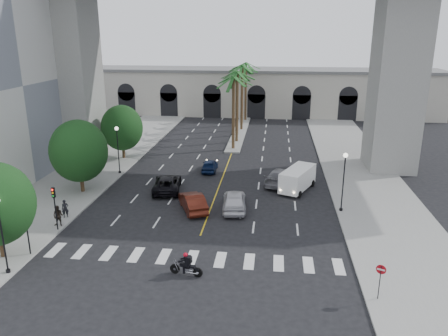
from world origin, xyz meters
TOP-DOWN VIEW (x-y plane):
  - ground at (0.00, 0.00)m, footprint 140.00×140.00m
  - sidewalk_left at (-15.00, 15.00)m, footprint 8.00×100.00m
  - sidewalk_right at (15.00, 15.00)m, footprint 8.00×100.00m
  - median at (0.00, 38.00)m, footprint 2.00×24.00m
  - pier_building at (0.00, 55.00)m, footprint 71.00×10.50m
  - palm_a at (0.00, 28.00)m, footprint 3.20×3.20m
  - palm_b at (0.10, 32.00)m, footprint 3.20×3.20m
  - palm_c at (-0.20, 36.00)m, footprint 3.20×3.20m
  - palm_d at (0.15, 40.00)m, footprint 3.20×3.20m
  - palm_e at (-0.10, 44.00)m, footprint 3.20×3.20m
  - palm_f at (0.20, 48.00)m, footprint 3.20×3.20m
  - street_tree_mid at (-13.00, 10.00)m, footprint 5.44×5.44m
  - street_tree_far at (-13.00, 22.00)m, footprint 5.04×5.04m
  - lamp_post_left_near at (-11.40, -5.00)m, footprint 0.40×0.40m
  - lamp_post_left_far at (-11.40, 16.00)m, footprint 0.40×0.40m
  - lamp_post_right at (11.40, 8.00)m, footprint 0.40×0.40m
  - traffic_signal_near at (-11.30, -2.50)m, footprint 0.25×0.18m
  - traffic_signal_far at (-11.30, 1.50)m, footprint 0.25×0.18m
  - motorcycle_rider at (0.13, -3.75)m, footprint 2.22×0.65m
  - car_a at (2.11, 7.50)m, footprint 2.46×5.19m
  - car_b at (-1.50, 6.92)m, footprint 3.48×5.08m
  - car_c at (-4.91, 11.46)m, footprint 3.34×5.82m
  - car_d at (6.22, 14.84)m, footprint 3.85×6.02m
  - car_e at (-1.71, 18.26)m, footprint 1.70×3.99m
  - cargo_van at (7.82, 13.10)m, footprint 3.87×5.57m
  - pedestrian_a at (-11.74, 3.83)m, footprint 0.67×0.60m
  - pedestrian_b at (-11.50, 2.14)m, footprint 0.83×0.65m
  - do_not_enter_sign at (11.73, -5.21)m, footprint 0.54×0.26m

SIDE VIEW (x-z plane):
  - ground at x=0.00m, z-range 0.00..0.00m
  - sidewalk_left at x=-15.00m, z-range 0.00..0.15m
  - sidewalk_right at x=15.00m, z-range 0.00..0.15m
  - median at x=0.00m, z-range 0.00..0.20m
  - car_e at x=-1.71m, z-range 0.00..1.34m
  - motorcycle_rider at x=0.13m, z-range -0.08..1.53m
  - car_c at x=-4.91m, z-range 0.00..1.53m
  - car_b at x=-1.50m, z-range 0.00..1.58m
  - car_d at x=6.22m, z-range 0.00..1.62m
  - car_a at x=2.11m, z-range 0.00..1.72m
  - pedestrian_a at x=-11.74m, z-range 0.15..1.69m
  - pedestrian_b at x=-11.50m, z-range 0.15..1.87m
  - cargo_van at x=7.82m, z-range 0.13..2.36m
  - do_not_enter_sign at x=11.73m, z-range 0.53..2.90m
  - traffic_signal_near at x=-11.30m, z-range 0.69..4.34m
  - traffic_signal_far at x=-11.30m, z-range 0.69..4.34m
  - lamp_post_left_near at x=-11.40m, z-range 0.55..5.90m
  - lamp_post_left_far at x=-11.40m, z-range 0.55..5.90m
  - lamp_post_right at x=11.40m, z-range 0.55..5.90m
  - street_tree_far at x=-13.00m, z-range 0.56..7.24m
  - street_tree_mid at x=-13.00m, z-range 0.61..7.81m
  - pier_building at x=0.00m, z-range 0.02..8.52m
  - palm_c at x=-0.20m, z-range 3.86..13.96m
  - palm_a at x=0.00m, z-range 3.95..14.25m
  - palm_e at x=-0.10m, z-range 3.99..14.39m
  - palm_b at x=0.10m, z-range 4.07..14.67m
  - palm_f at x=0.20m, z-range 4.11..14.81m
  - palm_d at x=0.15m, z-range 4.20..15.10m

